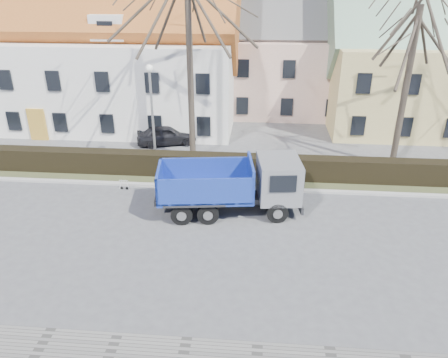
# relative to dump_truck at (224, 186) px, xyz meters

# --- Properties ---
(ground) EXTENTS (120.00, 120.00, 0.00)m
(ground) POSITION_rel_dump_truck_xyz_m (-0.49, -2.15, -1.40)
(ground) COLOR #4D4D50
(curb_far) EXTENTS (80.00, 0.30, 0.12)m
(curb_far) POSITION_rel_dump_truck_xyz_m (-0.49, 2.45, -1.34)
(curb_far) COLOR #A4A29F
(curb_far) RESTS_ON ground
(grass_strip) EXTENTS (80.00, 3.00, 0.10)m
(grass_strip) POSITION_rel_dump_truck_xyz_m (-0.49, 4.05, -1.35)
(grass_strip) COLOR #3C4225
(grass_strip) RESTS_ON ground
(hedge) EXTENTS (60.00, 0.90, 1.30)m
(hedge) POSITION_rel_dump_truck_xyz_m (-0.49, 3.85, -0.75)
(hedge) COLOR black
(hedge) RESTS_ON ground
(building_white) EXTENTS (26.80, 10.80, 9.50)m
(building_white) POSITION_rel_dump_truck_xyz_m (-13.49, 13.85, 3.35)
(building_white) COLOR white
(building_white) RESTS_ON ground
(building_pink) EXTENTS (10.80, 8.80, 8.00)m
(building_pink) POSITION_rel_dump_truck_xyz_m (3.51, 17.85, 2.60)
(building_pink) COLOR #D1A594
(building_pink) RESTS_ON ground
(tree_1) EXTENTS (9.20, 9.20, 12.65)m
(tree_1) POSITION_rel_dump_truck_xyz_m (-2.49, 6.35, 4.93)
(tree_1) COLOR #352D25
(tree_1) RESTS_ON ground
(tree_2) EXTENTS (8.00, 8.00, 11.00)m
(tree_2) POSITION_rel_dump_truck_xyz_m (9.51, 6.35, 4.10)
(tree_2) COLOR #352D25
(tree_2) RESTS_ON ground
(dump_truck) EXTENTS (7.26, 3.46, 2.79)m
(dump_truck) POSITION_rel_dump_truck_xyz_m (0.00, 0.00, 0.00)
(dump_truck) COLOR navy
(dump_truck) RESTS_ON ground
(streetlight) EXTENTS (0.48, 0.48, 6.11)m
(streetlight) POSITION_rel_dump_truck_xyz_m (-4.46, 4.85, 1.66)
(streetlight) COLOR #979797
(streetlight) RESTS_ON ground
(cart_frame) EXTENTS (0.69, 0.41, 0.61)m
(cart_frame) POSITION_rel_dump_truck_xyz_m (-5.70, 1.91, -1.09)
(cart_frame) COLOR silver
(cart_frame) RESTS_ON ground
(parked_car_a) EXTENTS (4.21, 2.64, 1.34)m
(parked_car_a) POSITION_rel_dump_truck_xyz_m (-4.61, 8.73, -0.73)
(parked_car_a) COLOR black
(parked_car_a) RESTS_ON ground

